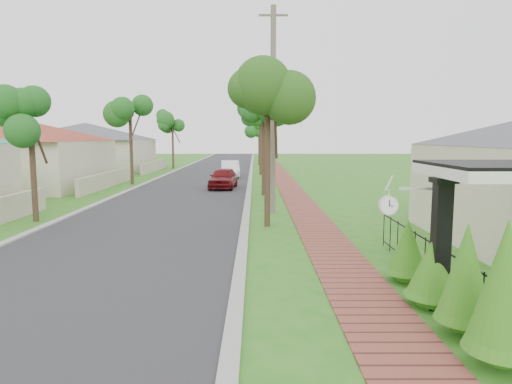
% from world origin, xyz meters
% --- Properties ---
extents(ground, '(160.00, 160.00, 0.00)m').
position_xyz_m(ground, '(0.00, 0.00, 0.00)').
color(ground, '#2C711A').
rests_on(ground, ground).
extents(road, '(7.00, 120.00, 0.02)m').
position_xyz_m(road, '(-3.00, 20.00, 0.00)').
color(road, '#28282B').
rests_on(road, ground).
extents(kerb_right, '(0.30, 120.00, 0.10)m').
position_xyz_m(kerb_right, '(0.65, 20.00, 0.00)').
color(kerb_right, '#9E9E99').
rests_on(kerb_right, ground).
extents(kerb_left, '(0.30, 120.00, 0.10)m').
position_xyz_m(kerb_left, '(-6.65, 20.00, 0.00)').
color(kerb_left, '#9E9E99').
rests_on(kerb_left, ground).
extents(sidewalk, '(1.50, 120.00, 0.03)m').
position_xyz_m(sidewalk, '(3.25, 20.00, 0.00)').
color(sidewalk, brown).
rests_on(sidewalk, ground).
extents(porch_post, '(0.48, 0.48, 2.52)m').
position_xyz_m(porch_post, '(4.55, -1.00, 1.12)').
color(porch_post, black).
rests_on(porch_post, ground).
extents(picket_fence, '(0.03, 8.02, 1.00)m').
position_xyz_m(picket_fence, '(4.90, -0.00, 0.53)').
color(picket_fence, black).
rests_on(picket_fence, ground).
extents(street_trees, '(10.70, 37.65, 5.89)m').
position_xyz_m(street_trees, '(-2.87, 26.84, 4.54)').
color(street_trees, '#382619').
rests_on(street_trees, ground).
extents(hedge_row, '(0.93, 4.84, 2.28)m').
position_xyz_m(hedge_row, '(4.45, -1.77, 0.86)').
color(hedge_row, '#1C6414').
rests_on(hedge_row, ground).
extents(far_house_red, '(15.56, 15.56, 4.60)m').
position_xyz_m(far_house_red, '(-14.97, 20.00, 2.34)').
color(far_house_red, beige).
rests_on(far_house_red, ground).
extents(far_house_grey, '(15.56, 15.56, 4.60)m').
position_xyz_m(far_house_grey, '(-14.97, 34.00, 2.34)').
color(far_house_grey, beige).
rests_on(far_house_grey, ground).
extents(parked_car_red, '(1.84, 3.97, 1.32)m').
position_xyz_m(parked_car_red, '(-1.00, 19.39, 0.66)').
color(parked_car_red, '#600E12').
rests_on(parked_car_red, ground).
extents(parked_car_white, '(1.75, 4.16, 1.34)m').
position_xyz_m(parked_car_white, '(-1.00, 27.46, 0.67)').
color(parked_car_white, white).
rests_on(parked_car_white, ground).
extents(near_tree, '(2.13, 2.13, 5.46)m').
position_xyz_m(near_tree, '(1.47, 7.00, 4.35)').
color(near_tree, '#382619').
rests_on(near_tree, ground).
extents(utility_pole, '(1.20, 0.24, 8.64)m').
position_xyz_m(utility_pole, '(1.78, 10.00, 4.38)').
color(utility_pole, '#6D6255').
rests_on(utility_pole, ground).
extents(station_clock, '(1.05, 0.13, 0.55)m').
position_xyz_m(station_clock, '(3.69, -0.60, 1.95)').
color(station_clock, silver).
rests_on(station_clock, ground).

